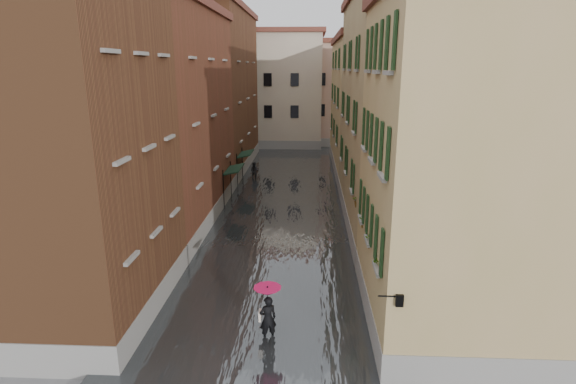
# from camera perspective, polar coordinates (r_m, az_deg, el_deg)

# --- Properties ---
(ground) EXTENTS (120.00, 120.00, 0.00)m
(ground) POSITION_cam_1_polar(r_m,az_deg,el_deg) (19.93, -2.67, -12.37)
(ground) COLOR slate
(ground) RESTS_ON ground
(floodwater) EXTENTS (10.00, 60.00, 0.20)m
(floodwater) POSITION_cam_1_polar(r_m,az_deg,el_deg) (31.94, -0.48, -1.23)
(floodwater) COLOR #3E4244
(floodwater) RESTS_ON ground
(building_left_near) EXTENTS (6.00, 8.00, 13.00)m
(building_left_near) POSITION_cam_1_polar(r_m,az_deg,el_deg) (18.05, -26.40, 4.92)
(building_left_near) COLOR brown
(building_left_near) RESTS_ON ground
(building_left_mid) EXTENTS (6.00, 14.00, 12.50)m
(building_left_mid) POSITION_cam_1_polar(r_m,az_deg,el_deg) (28.11, -15.57, 8.71)
(building_left_mid) COLOR brown
(building_left_mid) RESTS_ON ground
(building_left_far) EXTENTS (6.00, 16.00, 14.00)m
(building_left_far) POSITION_cam_1_polar(r_m,az_deg,el_deg) (42.50, -9.30, 12.23)
(building_left_far) COLOR brown
(building_left_far) RESTS_ON ground
(building_right_near) EXTENTS (6.00, 8.00, 11.50)m
(building_right_near) POSITION_cam_1_polar(r_m,az_deg,el_deg) (16.77, 20.93, 2.19)
(building_right_near) COLOR tan
(building_right_near) RESTS_ON ground
(building_right_mid) EXTENTS (6.00, 14.00, 13.00)m
(building_right_mid) POSITION_cam_1_polar(r_m,az_deg,el_deg) (27.18, 14.08, 9.13)
(building_right_mid) COLOR tan
(building_right_mid) RESTS_ON ground
(building_right_far) EXTENTS (6.00, 16.00, 11.50)m
(building_right_far) POSITION_cam_1_polar(r_m,az_deg,el_deg) (42.00, 10.13, 10.44)
(building_right_far) COLOR tan
(building_right_far) RESTS_ON ground
(building_end_cream) EXTENTS (12.00, 9.00, 13.00)m
(building_end_cream) POSITION_cam_1_polar(r_m,az_deg,el_deg) (55.80, -2.14, 12.65)
(building_end_cream) COLOR beige
(building_end_cream) RESTS_ON ground
(building_end_pink) EXTENTS (10.00, 9.00, 12.00)m
(building_end_pink) POSITION_cam_1_polar(r_m,az_deg,el_deg) (57.77, 7.18, 12.15)
(building_end_pink) COLOR tan
(building_end_pink) RESTS_ON ground
(awning_near) EXTENTS (1.09, 2.90, 2.80)m
(awning_near) POSITION_cam_1_polar(r_m,az_deg,el_deg) (31.26, -6.94, 2.76)
(awning_near) COLOR black
(awning_near) RESTS_ON ground
(awning_far) EXTENTS (1.09, 2.85, 2.80)m
(awning_far) POSITION_cam_1_polar(r_m,az_deg,el_deg) (36.79, -5.46, 4.74)
(awning_far) COLOR black
(awning_far) RESTS_ON ground
(wall_lantern) EXTENTS (0.71, 0.22, 0.35)m
(wall_lantern) POSITION_cam_1_polar(r_m,az_deg,el_deg) (13.39, 13.85, -13.11)
(wall_lantern) COLOR black
(wall_lantern) RESTS_ON ground
(window_planters) EXTENTS (0.59, 7.98, 0.84)m
(window_planters) POSITION_cam_1_polar(r_m,az_deg,el_deg) (17.89, 10.23, -3.68)
(window_planters) COLOR brown
(window_planters) RESTS_ON ground
(pedestrian_main) EXTENTS (0.98, 0.98, 2.06)m
(pedestrian_main) POSITION_cam_1_polar(r_m,az_deg,el_deg) (16.10, -2.60, -14.54)
(pedestrian_main) COLOR black
(pedestrian_main) RESTS_ON ground
(pedestrian_far) EXTENTS (0.81, 0.66, 1.54)m
(pedestrian_far) POSITION_cam_1_polar(r_m,az_deg,el_deg) (38.40, -4.27, 2.65)
(pedestrian_far) COLOR black
(pedestrian_far) RESTS_ON ground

